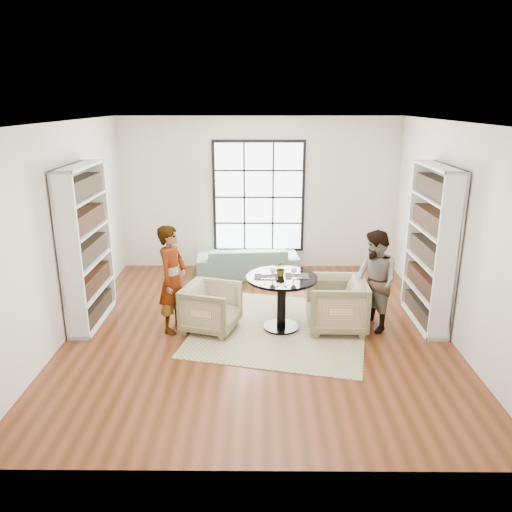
{
  "coord_description": "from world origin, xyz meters",
  "views": [
    {
      "loc": [
        0.02,
        -6.81,
        3.27
      ],
      "look_at": [
        -0.03,
        0.4,
        1.02
      ],
      "focal_mm": 35.0,
      "sensor_mm": 36.0,
      "label": 1
    }
  ],
  "objects_px": {
    "pedestal_table": "(282,291)",
    "person_right": "(375,281)",
    "flower_centerpiece": "(281,268)",
    "sofa": "(247,261)",
    "person_left": "(173,279)",
    "wine_glass_right": "(294,270)",
    "armchair_right": "(336,304)",
    "wine_glass_left": "(273,270)",
    "armchair_left": "(211,308)"
  },
  "relations": [
    {
      "from": "wine_glass_right",
      "to": "flower_centerpiece",
      "type": "bearing_deg",
      "value": 140.33
    },
    {
      "from": "armchair_left",
      "to": "flower_centerpiece",
      "type": "height_order",
      "value": "flower_centerpiece"
    },
    {
      "from": "armchair_right",
      "to": "person_left",
      "type": "height_order",
      "value": "person_left"
    },
    {
      "from": "sofa",
      "to": "armchair_left",
      "type": "relative_size",
      "value": 2.55
    },
    {
      "from": "flower_centerpiece",
      "to": "armchair_right",
      "type": "bearing_deg",
      "value": -2.71
    },
    {
      "from": "armchair_left",
      "to": "pedestal_table",
      "type": "bearing_deg",
      "value": -71.21
    },
    {
      "from": "wine_glass_right",
      "to": "flower_centerpiece",
      "type": "xyz_separation_m",
      "value": [
        -0.18,
        0.15,
        -0.02
      ]
    },
    {
      "from": "wine_glass_right",
      "to": "flower_centerpiece",
      "type": "relative_size",
      "value": 0.83
    },
    {
      "from": "wine_glass_left",
      "to": "wine_glass_right",
      "type": "xyz_separation_m",
      "value": [
        0.3,
        -0.01,
        0.01
      ]
    },
    {
      "from": "person_left",
      "to": "flower_centerpiece",
      "type": "height_order",
      "value": "person_left"
    },
    {
      "from": "armchair_right",
      "to": "person_right",
      "type": "distance_m",
      "value": 0.66
    },
    {
      "from": "person_left",
      "to": "wine_glass_left",
      "type": "distance_m",
      "value": 1.46
    },
    {
      "from": "person_right",
      "to": "flower_centerpiece",
      "type": "xyz_separation_m",
      "value": [
        -1.37,
        0.04,
        0.18
      ]
    },
    {
      "from": "pedestal_table",
      "to": "flower_centerpiece",
      "type": "height_order",
      "value": "flower_centerpiece"
    },
    {
      "from": "armchair_right",
      "to": "wine_glass_right",
      "type": "height_order",
      "value": "wine_glass_right"
    },
    {
      "from": "pedestal_table",
      "to": "person_right",
      "type": "bearing_deg",
      "value": -0.01
    },
    {
      "from": "pedestal_table",
      "to": "armchair_left",
      "type": "height_order",
      "value": "pedestal_table"
    },
    {
      "from": "pedestal_table",
      "to": "wine_glass_right",
      "type": "distance_m",
      "value": 0.41
    },
    {
      "from": "armchair_right",
      "to": "wine_glass_left",
      "type": "xyz_separation_m",
      "value": [
        -0.95,
        -0.1,
        0.56
      ]
    },
    {
      "from": "person_left",
      "to": "armchair_left",
      "type": "bearing_deg",
      "value": -72.94
    },
    {
      "from": "person_left",
      "to": "person_right",
      "type": "distance_m",
      "value": 2.95
    },
    {
      "from": "armchair_left",
      "to": "flower_centerpiece",
      "type": "relative_size",
      "value": 3.45
    },
    {
      "from": "person_right",
      "to": "wine_glass_left",
      "type": "xyz_separation_m",
      "value": [
        -1.5,
        -0.1,
        0.2
      ]
    },
    {
      "from": "sofa",
      "to": "person_left",
      "type": "distance_m",
      "value": 2.71
    },
    {
      "from": "pedestal_table",
      "to": "sofa",
      "type": "xyz_separation_m",
      "value": [
        -0.56,
        2.42,
        -0.31
      ]
    },
    {
      "from": "pedestal_table",
      "to": "armchair_right",
      "type": "distance_m",
      "value": 0.83
    },
    {
      "from": "pedestal_table",
      "to": "person_left",
      "type": "height_order",
      "value": "person_left"
    },
    {
      "from": "pedestal_table",
      "to": "wine_glass_left",
      "type": "xyz_separation_m",
      "value": [
        -0.14,
        -0.1,
        0.36
      ]
    },
    {
      "from": "person_left",
      "to": "person_right",
      "type": "relative_size",
      "value": 1.06
    },
    {
      "from": "person_left",
      "to": "sofa",
      "type": "bearing_deg",
      "value": -5.56
    },
    {
      "from": "person_right",
      "to": "wine_glass_left",
      "type": "height_order",
      "value": "person_right"
    },
    {
      "from": "sofa",
      "to": "flower_centerpiece",
      "type": "xyz_separation_m",
      "value": [
        0.55,
        -2.38,
        0.65
      ]
    },
    {
      "from": "person_right",
      "to": "flower_centerpiece",
      "type": "height_order",
      "value": "person_right"
    },
    {
      "from": "sofa",
      "to": "wine_glass_left",
      "type": "relative_size",
      "value": 11.01
    },
    {
      "from": "sofa",
      "to": "wine_glass_left",
      "type": "distance_m",
      "value": 2.64
    },
    {
      "from": "pedestal_table",
      "to": "person_left",
      "type": "bearing_deg",
      "value": -178.51
    },
    {
      "from": "pedestal_table",
      "to": "wine_glass_right",
      "type": "xyz_separation_m",
      "value": [
        0.17,
        -0.11,
        0.36
      ]
    },
    {
      "from": "pedestal_table",
      "to": "sofa",
      "type": "relative_size",
      "value": 0.53
    },
    {
      "from": "pedestal_table",
      "to": "armchair_right",
      "type": "height_order",
      "value": "pedestal_table"
    },
    {
      "from": "person_right",
      "to": "flower_centerpiece",
      "type": "distance_m",
      "value": 1.38
    },
    {
      "from": "sofa",
      "to": "person_left",
      "type": "xyz_separation_m",
      "value": [
        -1.03,
        -2.46,
        0.51
      ]
    },
    {
      "from": "person_right",
      "to": "armchair_right",
      "type": "bearing_deg",
      "value": -109.51
    },
    {
      "from": "armchair_left",
      "to": "wine_glass_right",
      "type": "bearing_deg",
      "value": -76.65
    },
    {
      "from": "armchair_right",
      "to": "wine_glass_left",
      "type": "height_order",
      "value": "wine_glass_left"
    },
    {
      "from": "flower_centerpiece",
      "to": "armchair_left",
      "type": "bearing_deg",
      "value": -175.55
    },
    {
      "from": "wine_glass_right",
      "to": "flower_centerpiece",
      "type": "height_order",
      "value": "flower_centerpiece"
    },
    {
      "from": "flower_centerpiece",
      "to": "person_left",
      "type": "bearing_deg",
      "value": -177.1
    },
    {
      "from": "pedestal_table",
      "to": "flower_centerpiece",
      "type": "bearing_deg",
      "value": 105.74
    },
    {
      "from": "armchair_right",
      "to": "person_left",
      "type": "xyz_separation_m",
      "value": [
        -2.4,
        -0.04,
        0.4
      ]
    },
    {
      "from": "sofa",
      "to": "wine_glass_left",
      "type": "xyz_separation_m",
      "value": [
        0.43,
        -2.52,
        0.67
      ]
    }
  ]
}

